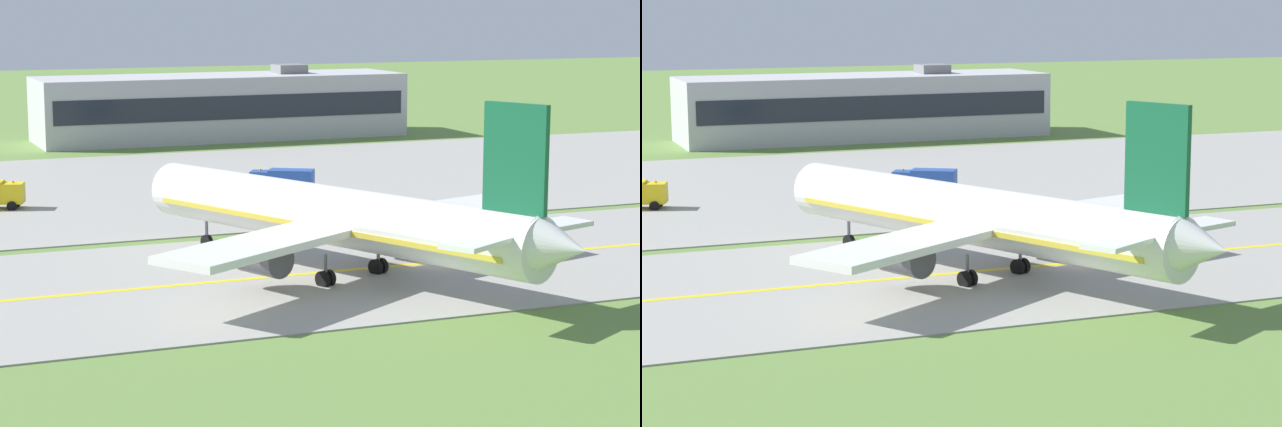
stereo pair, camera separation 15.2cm
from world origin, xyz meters
The scene contains 7 objects.
ground_plane centered at (0.00, 0.00, 0.00)m, with size 500.00×500.00×0.00m, color olive.
taxiway_strip centered at (0.00, 0.00, 0.05)m, with size 240.00×28.00×0.10m, color #9E9B93.
apron_pad centered at (10.00, 42.00, 0.05)m, with size 140.00×52.00×0.10m, color #9E9B93.
taxiway_centreline centered at (0.00, 0.00, 0.11)m, with size 220.00×0.60×0.01m, color yellow.
airplane_lead centered at (-7.21, -1.24, 4.13)m, with size 31.10×37.65×12.70m.
service_truck_baggage centered at (1.42, 32.45, 1.53)m, with size 6.20×4.85×2.60m.
terminal_building centered at (11.02, 81.94, 4.26)m, with size 49.13×13.23×9.67m.
Camera 2 is at (-38.99, -77.07, 18.81)m, focal length 69.59 mm.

